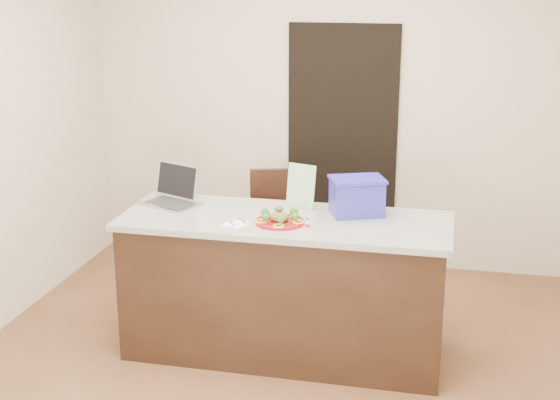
% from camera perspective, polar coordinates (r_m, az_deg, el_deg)
% --- Properties ---
extents(ground, '(4.00, 4.00, 0.00)m').
position_cam_1_polar(ground, '(4.99, -0.30, -12.31)').
color(ground, brown).
rests_on(ground, ground).
extents(room_shell, '(4.00, 4.00, 4.00)m').
position_cam_1_polar(room_shell, '(4.44, -0.33, 6.32)').
color(room_shell, white).
rests_on(room_shell, ground).
extents(doorway, '(0.90, 0.02, 2.00)m').
position_cam_1_polar(doorway, '(6.45, 4.55, 3.90)').
color(doorway, black).
rests_on(doorway, ground).
extents(island, '(2.06, 0.76, 0.92)m').
position_cam_1_polar(island, '(5.01, 0.35, -6.32)').
color(island, black).
rests_on(island, ground).
extents(plate, '(0.30, 0.30, 0.02)m').
position_cam_1_polar(plate, '(4.75, -0.02, -1.58)').
color(plate, maroon).
rests_on(plate, island).
extents(meatballs, '(0.12, 0.12, 0.04)m').
position_cam_1_polar(meatballs, '(4.73, -0.02, -1.27)').
color(meatballs, brown).
rests_on(meatballs, plate).
extents(broccoli, '(0.25, 0.25, 0.04)m').
position_cam_1_polar(broccoli, '(4.73, -0.02, -1.04)').
color(broccoli, '#245015').
rests_on(broccoli, plate).
extents(pepper_rings, '(0.29, 0.29, 0.01)m').
position_cam_1_polar(pepper_rings, '(4.74, -0.02, -1.46)').
color(pepper_rings, yellow).
rests_on(pepper_rings, plate).
extents(napkin, '(0.16, 0.16, 0.01)m').
position_cam_1_polar(napkin, '(4.74, -3.24, -1.75)').
color(napkin, white).
rests_on(napkin, island).
extents(fork, '(0.07, 0.14, 0.00)m').
position_cam_1_polar(fork, '(4.75, -3.45, -1.65)').
color(fork, '#B1B0B5').
rests_on(fork, napkin).
extents(knife, '(0.07, 0.18, 0.01)m').
position_cam_1_polar(knife, '(4.71, -2.94, -1.77)').
color(knife, white).
rests_on(knife, napkin).
extents(yogurt_bottle, '(0.03, 0.03, 0.07)m').
position_cam_1_polar(yogurt_bottle, '(4.65, 2.02, -1.78)').
color(yogurt_bottle, beige).
rests_on(yogurt_bottle, island).
extents(laptop, '(0.43, 0.41, 0.26)m').
position_cam_1_polar(laptop, '(5.20, -7.77, 0.55)').
color(laptop, '#A7A7AB').
rests_on(laptop, island).
extents(leaflet, '(0.20, 0.10, 0.28)m').
position_cam_1_polar(leaflet, '(5.03, 1.54, 1.02)').
color(leaflet, silver).
rests_on(leaflet, island).
extents(blue_box, '(0.40, 0.35, 0.24)m').
position_cam_1_polar(blue_box, '(4.91, 5.64, 0.28)').
color(blue_box, '#2D2B9C').
rests_on(blue_box, island).
extents(chair, '(0.56, 0.57, 1.03)m').
position_cam_1_polar(chair, '(5.63, -0.15, -2.35)').
color(chair, black).
rests_on(chair, ground).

